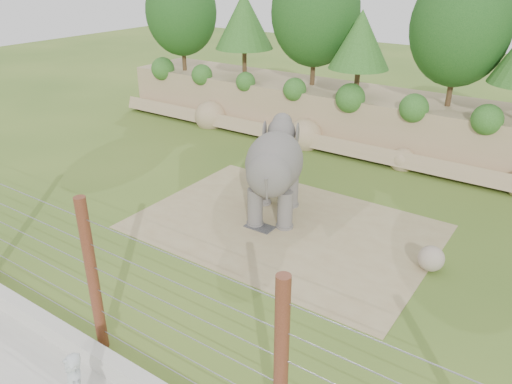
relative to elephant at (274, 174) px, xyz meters
The scene contains 8 objects.
ground 3.91m from the elephant, 85.40° to the right, with size 90.00×90.00×0.00m, color #416222.
back_embankment 9.47m from the elephant, 84.53° to the left, with size 30.00×5.52×8.77m.
dirt_patch 1.87m from the elephant, 34.84° to the right, with size 10.00×7.00×0.02m, color #977F57.
drain_grate 1.91m from the elephant, 83.61° to the right, with size 1.00×0.60×0.03m, color #262628.
elephant is the anchor object (origin of this frame).
stone_ball 5.92m from the elephant, ahead, with size 0.78×0.78×0.78m, color gray.
retaining_wall 8.66m from the elephant, 88.09° to the right, with size 26.00×0.35×0.50m, color beige.
barrier_fence 8.06m from the elephant, 87.97° to the right, with size 20.26×0.26×4.00m.
Camera 1 is at (8.33, -10.11, 8.51)m, focal length 35.00 mm.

